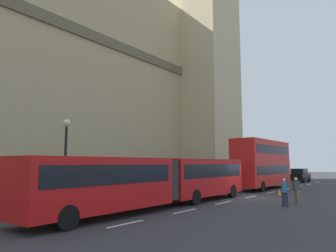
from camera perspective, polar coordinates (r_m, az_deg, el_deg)
ground_plane at (r=25.02m, az=13.60°, el=-12.50°), size 160.00×160.00×0.00m
lane_centre_marking at (r=30.39m, az=18.03°, el=-11.28°), size 39.00×0.16×0.01m
articulated_bus at (r=19.25m, az=-1.49°, el=-9.27°), size 17.89×2.54×2.90m
double_decker_bus at (r=34.19m, az=16.58°, el=-6.24°), size 10.39×2.54×4.90m
sedan_lead at (r=48.25m, az=22.61°, el=-8.18°), size 4.40×1.86×1.85m
traffic_cone_west at (r=27.52m, az=19.37°, el=-11.17°), size 0.36×0.36×0.58m
traffic_cone_middle at (r=30.40m, az=22.31°, el=-10.58°), size 0.36×0.36×0.58m
street_lamp at (r=20.14m, az=-17.94°, el=-5.11°), size 0.44×0.44×5.27m
pedestrian_near_cones at (r=20.90m, az=20.22°, el=-10.96°), size 0.44×0.36×1.69m
pedestrian_by_kerb at (r=22.71m, az=22.04°, el=-10.50°), size 0.46×0.43×1.69m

